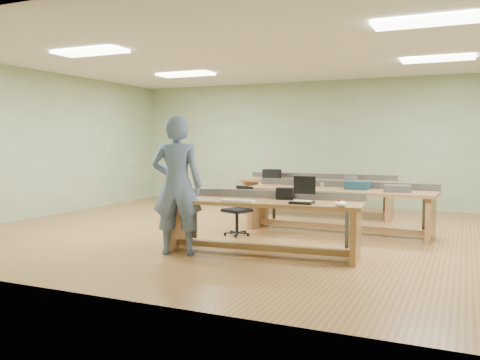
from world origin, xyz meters
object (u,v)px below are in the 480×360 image
at_px(workbench_front, 261,214).
at_px(parts_bin_teal, 358,185).
at_px(workbench_back, 317,189).
at_px(camera_bag, 285,194).
at_px(task_chair, 239,217).
at_px(mug, 352,186).
at_px(person, 177,185).
at_px(parts_bin_grey, 398,189).
at_px(laptop_base, 302,202).
at_px(workbench_mid, 339,200).
at_px(drinks_can, 322,186).

distance_m(workbench_front, parts_bin_teal, 2.34).
distance_m(workbench_back, camera_bag, 3.71).
distance_m(workbench_back, task_chair, 2.80).
relative_size(task_chair, mug, 5.91).
distance_m(task_chair, parts_bin_teal, 2.08).
distance_m(person, parts_bin_grey, 3.57).
bearing_deg(laptop_base, workbench_mid, 89.51).
relative_size(workbench_mid, parts_bin_grey, 8.00).
bearing_deg(drinks_can, laptop_base, -82.14).
xyz_separation_m(camera_bag, parts_bin_teal, (0.64, 1.92, -0.01)).
distance_m(workbench_back, drinks_can, 2.04).
bearing_deg(laptop_base, mug, 83.71).
bearing_deg(workbench_back, drinks_can, -72.63).
xyz_separation_m(workbench_front, parts_bin_teal, (0.90, 2.15, 0.26)).
bearing_deg(laptop_base, parts_bin_teal, 81.90).
bearing_deg(workbench_front, person, -160.24).
bearing_deg(parts_bin_teal, workbench_mid, -166.46).
bearing_deg(person, workbench_mid, -141.35).
xyz_separation_m(workbench_front, workbench_mid, (0.59, 2.07, 0.01)).
xyz_separation_m(laptop_base, mug, (0.20, 2.23, 0.04)).
bearing_deg(parts_bin_grey, camera_bag, -127.50).
distance_m(camera_bag, parts_bin_teal, 2.02).
height_order(camera_bag, mug, camera_bag).
distance_m(workbench_front, workbench_mid, 2.16).
xyz_separation_m(workbench_front, drinks_can, (0.33, 1.96, 0.25)).
height_order(workbench_front, parts_bin_grey, same).
height_order(person, camera_bag, person).
bearing_deg(workbench_front, mug, 63.53).
bearing_deg(parts_bin_grey, workbench_back, 133.56).
distance_m(laptop_base, task_chair, 2.04).
bearing_deg(camera_bag, drinks_can, 75.28).
height_order(parts_bin_grey, mug, parts_bin_grey).
bearing_deg(camera_bag, workbench_back, 86.25).
height_order(workbench_front, mug, workbench_front).
relative_size(workbench_mid, person, 1.68).
xyz_separation_m(laptop_base, camera_bag, (-0.37, 0.38, 0.06)).
distance_m(workbench_back, parts_bin_teal, 2.13).
distance_m(workbench_front, mug, 2.25).
distance_m(workbench_front, laptop_base, 0.67).
xyz_separation_m(laptop_base, task_chair, (-1.49, 1.32, -0.47)).
distance_m(parts_bin_teal, parts_bin_grey, 0.70).
distance_m(camera_bag, drinks_can, 1.73).
height_order(workbench_mid, mug, workbench_mid).
bearing_deg(workbench_mid, person, -119.74).
xyz_separation_m(person, drinks_can, (1.39, 2.45, -0.15)).
bearing_deg(task_chair, laptop_base, -20.10).
bearing_deg(camera_bag, parts_bin_teal, 59.28).
distance_m(workbench_front, parts_bin_grey, 2.51).
relative_size(parts_bin_teal, parts_bin_grey, 0.97).
distance_m(workbench_back, parts_bin_grey, 2.71).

